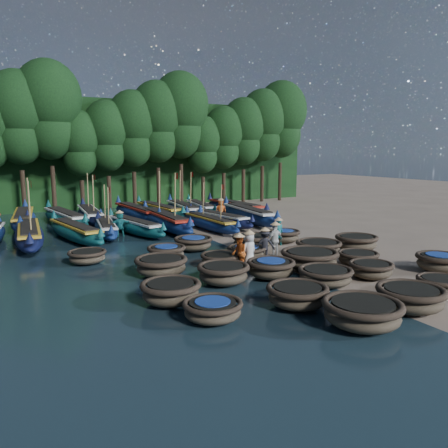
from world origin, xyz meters
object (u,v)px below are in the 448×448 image
coracle_3 (411,297)px  coracle_18 (319,248)px  coracle_14 (358,258)px  coracle_23 (252,241)px  coracle_9 (439,262)px  long_boat_5 (165,221)px  long_boat_4 (135,226)px  long_boat_14 (159,211)px  long_boat_3 (106,227)px  coracle_13 (310,258)px  long_boat_1 (29,234)px  fisherman_3 (265,244)px  coracle_16 (220,259)px  long_boat_7 (219,219)px  coracle_17 (247,252)px  long_boat_8 (248,214)px  long_boat_16 (201,208)px  coracle_11 (223,273)px  fisherman_1 (279,230)px  coracle_4 (440,284)px  long_boat_10 (24,219)px  coracle_5 (213,309)px  coracle_8 (371,269)px  coracle_10 (171,291)px  fisherman_4 (275,239)px  long_boat_17 (236,208)px  coracle_7 (325,276)px  coracle_21 (166,252)px  long_boat_2 (75,231)px  coracle_19 (356,242)px  fisherman_2 (239,252)px  coracle_22 (193,243)px  fisherman_6 (221,210)px  fisherman_0 (249,249)px  coracle_6 (297,295)px  long_boat_13 (137,213)px  long_boat_11 (65,218)px  coracle_20 (87,256)px  long_boat_12 (90,215)px  coracle_12 (271,268)px  fisherman_5 (120,223)px  coracle_2 (362,312)px

coracle_3 → coracle_18: size_ratio=0.81×
coracle_14 → coracle_23: coracle_23 is taller
coracle_9 → long_boat_5: bearing=114.0°
long_boat_4 → long_boat_14: (3.80, 5.92, 0.06)m
long_boat_3 → coracle_13: bearing=-55.5°
long_boat_1 → fisherman_3: (9.80, -9.36, 0.23)m
coracle_9 → coracle_16: 9.69m
long_boat_7 → coracle_17: bearing=-118.7°
long_boat_8 → long_boat_16: bearing=107.5°
long_boat_5 → fisherman_3: bearing=-82.0°
coracle_9 → long_boat_16: long_boat_16 is taller
coracle_11 → fisherman_1: (6.20, 4.97, 0.41)m
coracle_3 → coracle_23: bearing=88.9°
coracle_9 → long_boat_7: long_boat_7 is taller
coracle_4 → long_boat_10: size_ratio=0.21×
coracle_5 → long_boat_7: (8.36, 15.58, 0.14)m
coracle_8 → long_boat_16: size_ratio=0.24×
coracle_10 → fisherman_4: (7.21, 4.07, 0.45)m
coracle_18 → long_boat_14: long_boat_14 is taller
long_boat_17 → fisherman_4: bearing=-116.1°
coracle_7 → long_boat_8: (5.42, 14.67, 0.21)m
coracle_21 → fisherman_1: size_ratio=1.10×
long_boat_2 → long_boat_7: 9.95m
coracle_7 → coracle_19: 6.82m
fisherman_2 → coracle_13: bearing=86.0°
coracle_5 → coracle_22: size_ratio=0.76×
coracle_4 → long_boat_17: size_ratio=0.21×
long_boat_4 → long_boat_16: long_boat_16 is taller
coracle_14 → fisherman_6: size_ratio=1.11×
coracle_3 → coracle_19: bearing=56.1°
coracle_5 → long_boat_14: long_boat_14 is taller
long_boat_8 → fisherman_0: bearing=-115.2°
coracle_3 → long_boat_14: bearing=90.5°
coracle_6 → long_boat_13: 21.13m
fisherman_2 → long_boat_11: bearing=-143.8°
coracle_20 → long_boat_12: long_boat_12 is taller
long_boat_2 → coracle_12: bearing=-73.9°
long_boat_11 → fisherman_5: 6.00m
fisherman_0 → fisherman_5: (-3.13, 10.30, -0.08)m
coracle_16 → long_boat_5: size_ratio=0.24×
long_boat_10 → long_boat_14: size_ratio=1.06×
long_boat_1 → long_boat_11: long_boat_1 is taller
coracle_9 → coracle_3: bearing=-152.7°
long_boat_17 → fisherman_6: size_ratio=4.65×
coracle_3 → coracle_22: coracle_3 is taller
long_boat_7 → long_boat_8: (2.63, 0.23, 0.10)m
long_boat_16 → long_boat_7: bearing=-95.5°
long_boat_8 → fisherman_3: (-5.27, -10.12, 0.21)m
long_boat_14 → coracle_21: bearing=-114.0°
coracle_2 → long_boat_14: long_boat_14 is taller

